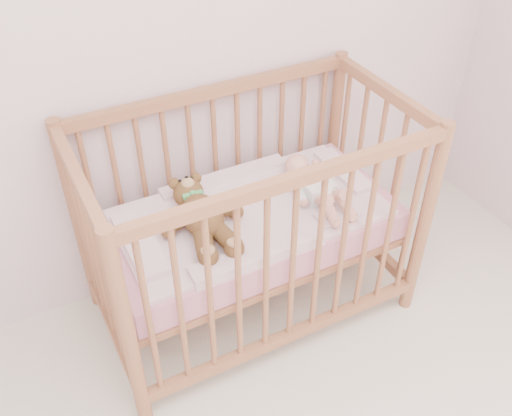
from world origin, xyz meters
TOP-DOWN VIEW (x-y plane):
  - wall_back at (0.00, 2.00)m, footprint 4.00×0.02m
  - crib at (0.47, 1.60)m, footprint 1.36×0.76m
  - mattress at (0.47, 1.60)m, footprint 1.22×0.62m
  - blanket at (0.47, 1.60)m, footprint 1.10×0.58m
  - baby at (0.76, 1.58)m, footprint 0.24×0.49m
  - teddy_bear at (0.25, 1.58)m, footprint 0.39×0.53m

SIDE VIEW (x-z plane):
  - mattress at x=0.47m, z-range 0.42..0.55m
  - crib at x=0.47m, z-range 0.00..1.00m
  - blanket at x=0.47m, z-range 0.53..0.59m
  - baby at x=0.76m, z-range 0.58..0.69m
  - teddy_bear at x=0.25m, z-range 0.57..0.72m
  - wall_back at x=0.00m, z-range 0.00..2.70m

